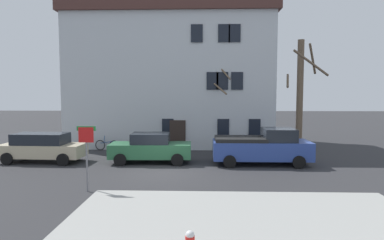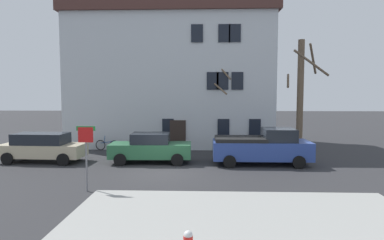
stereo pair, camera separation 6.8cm
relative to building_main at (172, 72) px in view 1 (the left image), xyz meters
The scene contains 9 objects.
ground_plane 11.57m from the building_main, 87.66° to the right, with size 120.00×120.00×0.00m, color #2D2D30.
building_main is the anchor object (origin of this frame).
tree_bare_near 5.62m from the building_main, 35.42° to the right, with size 2.39×2.12×6.48m.
tree_bare_mid 9.85m from the building_main, 14.89° to the right, with size 2.79×2.79×7.74m.
car_beige_wagon 11.44m from the building_main, 130.65° to the right, with size 4.75×2.10×1.67m.
car_green_sedan 9.21m from the building_main, 93.83° to the right, with size 4.62×2.07×1.70m.
pickup_truck_blue 10.92m from the building_main, 54.34° to the right, with size 5.35×2.33×2.01m.
street_sign_pole 14.20m from the building_main, 99.22° to the right, with size 0.76×0.07×2.64m.
bicycle_leaning 7.77m from the building_main, 137.46° to the right, with size 1.74×0.28×1.03m.
Camera 1 is at (2.02, -16.32, 3.92)m, focal length 31.00 mm.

